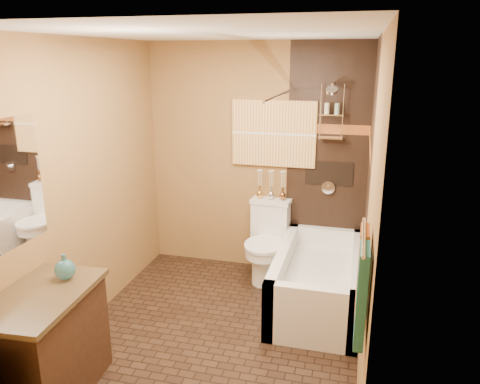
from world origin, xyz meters
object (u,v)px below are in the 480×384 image
(sunset_painting, at_px, (274,134))
(vanity, at_px, (45,346))
(bathtub, at_px, (318,285))
(toilet, at_px, (267,242))

(sunset_painting, xyz_separation_m, vanity, (-1.12, -2.48, -1.14))
(bathtub, xyz_separation_m, toilet, (-0.60, 0.45, 0.21))
(vanity, bearing_deg, toilet, 59.10)
(bathtub, height_order, toilet, toilet)
(sunset_painting, bearing_deg, toilet, -90.00)
(toilet, bearing_deg, sunset_painting, 94.77)
(bathtub, bearing_deg, toilet, 143.14)
(bathtub, height_order, vanity, vanity)
(bathtub, bearing_deg, vanity, -134.58)
(sunset_painting, distance_m, bathtub, 1.63)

